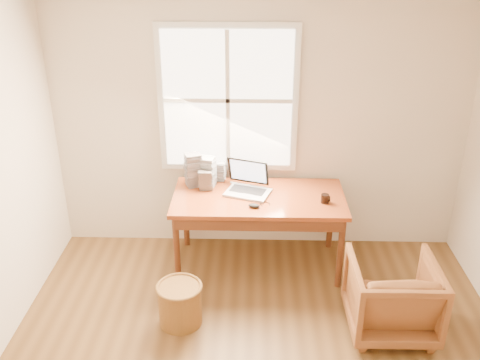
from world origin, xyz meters
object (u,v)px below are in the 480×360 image
at_px(wicker_stool, 180,304).
at_px(coffee_mug, 325,199).
at_px(desk, 259,198).
at_px(armchair, 392,296).
at_px(cd_stack_a, 207,171).
at_px(laptop, 248,178).

xyz_separation_m(wicker_stool, coffee_mug, (1.25, 0.77, 0.61)).
relative_size(desk, coffee_mug, 19.57).
bearing_deg(wicker_stool, desk, 53.54).
relative_size(armchair, cd_stack_a, 2.43).
height_order(armchair, cd_stack_a, cd_stack_a).
distance_m(desk, armchair, 1.46).
distance_m(wicker_stool, laptop, 1.30).
bearing_deg(desk, cd_stack_a, 155.81).
bearing_deg(wicker_stool, armchair, -0.80).
bearing_deg(cd_stack_a, desk, -24.19).
bearing_deg(cd_stack_a, laptop, -24.25).
relative_size(coffee_mug, cd_stack_a, 0.28).
xyz_separation_m(desk, laptop, (-0.10, 0.05, 0.18)).
bearing_deg(coffee_mug, desk, 170.85).
bearing_deg(desk, coffee_mug, -10.83).
bearing_deg(armchair, desk, -40.54).
distance_m(laptop, coffee_mug, 0.73).
bearing_deg(armchair, laptop, -39.35).
height_order(wicker_stool, coffee_mug, coffee_mug).
height_order(laptop, cd_stack_a, laptop).
relative_size(wicker_stool, coffee_mug, 4.37).
height_order(armchair, wicker_stool, armchair).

